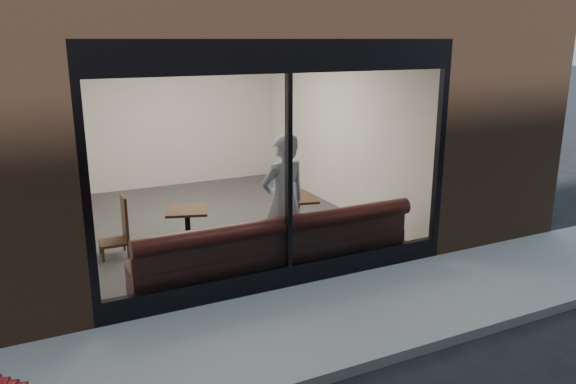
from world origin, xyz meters
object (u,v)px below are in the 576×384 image
cafe_table_left (187,210)px  cafe_table_right (297,199)px  cafe_chair_left (114,242)px  banquette (276,260)px  person (283,202)px

cafe_table_left → cafe_table_right: same height
cafe_table_left → cafe_chair_left: 1.24m
banquette → cafe_table_right: (0.86, 1.02, 0.52)m
person → cafe_table_left: 1.51m
person → cafe_table_left: size_ratio=3.27×
banquette → cafe_table_left: 1.58m
cafe_table_left → cafe_chair_left: cafe_table_left is taller
cafe_table_left → cafe_table_right: bearing=-6.1°
banquette → cafe_table_right: bearing=49.7°
person → cafe_chair_left: bearing=-43.6°
banquette → person: size_ratio=2.04×
banquette → cafe_table_right: cafe_table_right is taller
person → cafe_table_left: bearing=-50.4°
banquette → person: 0.82m
cafe_chair_left → person: bearing=146.5°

